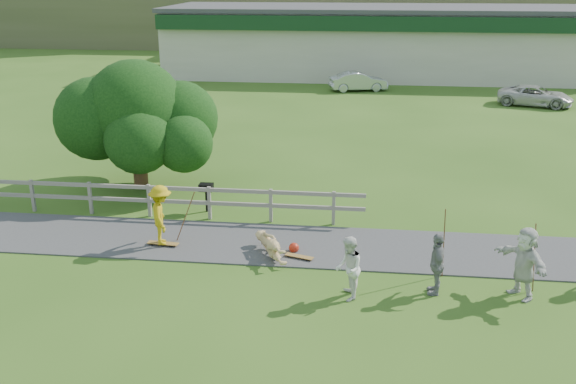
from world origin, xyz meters
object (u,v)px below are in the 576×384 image
spectator_d (524,263)px  car_white (535,96)px  skater_rider (161,218)px  bbq (207,198)px  spectator_a (349,268)px  skater_fallen (271,246)px  car_silver (358,81)px  spectator_b (437,264)px  tree (138,134)px

spectator_d → car_white: spectator_d is taller
skater_rider → bbq: (0.60, 2.97, -0.40)m
spectator_d → spectator_a: bearing=-112.1°
spectator_d → car_white: 25.31m
skater_rider → skater_fallen: bearing=-115.4°
car_silver → car_white: size_ratio=0.89×
spectator_d → bbq: bearing=-148.2°
spectator_b → spectator_a: bearing=-75.6°
tree → car_white: bearing=43.8°
skater_rider → spectator_b: (7.60, -1.97, -0.08)m
skater_fallen → spectator_d: (6.45, -1.59, 0.58)m
skater_rider → spectator_d: size_ratio=0.97×
car_silver → bbq: (-4.66, -23.50, -0.14)m
skater_rider → spectator_a: (5.45, -2.50, -0.08)m
spectator_a → spectator_d: bearing=91.7°
spectator_b → spectator_d: size_ratio=0.88×
skater_fallen → skater_rider: bearing=146.9°
skater_fallen → tree: size_ratio=0.32×
spectator_b → skater_fallen: bearing=-110.1°
tree → spectator_a: bearing=-44.2°
spectator_b → skater_rider: bearing=-103.9°
tree → skater_fallen: bearing=-44.1°
spectator_b → car_silver: spectator_b is taller
spectator_a → spectator_b: (2.15, 0.53, -0.00)m
car_silver → car_white: (10.52, -3.81, -0.03)m
car_white → spectator_a: bearing=174.7°
skater_fallen → bbq: size_ratio=1.87×
skater_fallen → car_white: bearing=33.9°
tree → bbq: bearing=-36.1°
spectator_a → spectator_b: bearing=97.5°
spectator_d → bbq: (-9.09, 4.88, -0.43)m
spectator_a → spectator_d: (4.24, 0.59, 0.11)m
spectator_a → tree: bearing=-140.5°
skater_fallen → spectator_b: 4.69m
spectator_b → car_white: size_ratio=0.37×
spectator_d → car_silver: spectator_d is taller
spectator_d → car_white: (6.10, 24.56, -0.32)m
skater_rider → tree: tree is taller
skater_rider → spectator_d: 9.88m
skater_rider → spectator_b: 7.86m
spectator_a → car_white: (10.33, 25.16, -0.21)m
car_silver → spectator_b: bearing=169.8°
skater_fallen → car_silver: bearing=58.2°
tree → spectator_b: bearing=-35.5°
tree → bbq: size_ratio=5.83×
car_silver → spectator_d: bearing=173.9°
spectator_b → spectator_d: spectator_d is taller
spectator_a → spectator_d: size_ratio=0.88×
spectator_b → bbq: (-7.01, 4.94, -0.31)m
skater_fallen → spectator_a: bearing=-72.2°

